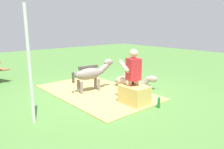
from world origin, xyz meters
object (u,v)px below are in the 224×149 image
hay_bale (134,95)px  pony_standing (91,73)px  pony_lying (131,81)px  soda_bottle (159,102)px  tent_pole_left (29,66)px  person_seated (131,73)px

hay_bale → pony_standing: (1.50, 0.20, 0.31)m
pony_standing → pony_lying: size_ratio=1.04×
soda_bottle → tent_pole_left: 2.92m
person_seated → soda_bottle: (-0.72, -0.20, -0.59)m
person_seated → tent_pole_left: 2.37m
soda_bottle → person_seated: bearing=15.4°
tent_pole_left → hay_bale: bearing=-104.1°
hay_bale → pony_standing: size_ratio=0.49×
hay_bale → person_seated: size_ratio=0.49×
pony_standing → tent_pole_left: (-0.93, 2.06, 0.60)m
pony_lying → soda_bottle: size_ratio=4.41×
pony_standing → soda_bottle: 2.14m
hay_bale → pony_lying: bearing=-43.0°
person_seated → soda_bottle: bearing=-164.6°
hay_bale → pony_standing: pony_standing is taller
soda_bottle → hay_bale: bearing=22.6°
person_seated → soda_bottle: size_ratio=4.54×
person_seated → tent_pole_left: (0.41, 2.30, 0.40)m
person_seated → pony_standing: 1.38m
hay_bale → tent_pole_left: (0.57, 2.26, 0.91)m
pony_standing → pony_lying: (-0.47, -1.17, -0.35)m
person_seated → pony_standing: person_seated is taller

